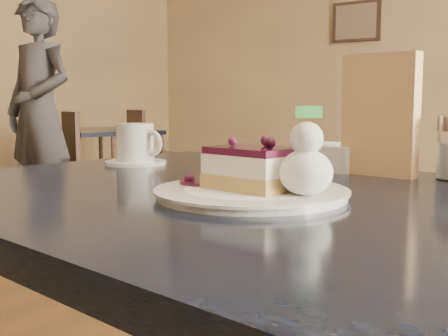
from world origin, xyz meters
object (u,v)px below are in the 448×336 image
Objects in this scene: cheesecake_slice at (251,169)px; main_table at (272,245)px; dessert_plate at (251,193)px; bg_table_far_left at (108,199)px; patron at (39,112)px; coffee_set at (136,146)px.

main_table is at bearing 90.00° from cheesecake_slice.
bg_table_far_left is at bearing 138.96° from dessert_plate.
dessert_plate is at bearing -90.00° from main_table.
main_table is 0.83× the size of bg_table_far_left.
main_table is at bearing -16.06° from bg_table_far_left.
cheesecake_slice is 4.20m from bg_table_far_left.
cheesecake_slice is 3.61m from patron.
coffee_set is 3.74m from bg_table_far_left.
cheesecake_slice is 0.08× the size of patron.
dessert_plate reaches higher than bg_table_far_left.
dessert_plate is 2.04× the size of cheesecake_slice.
dessert_plate is at bearing -27.10° from coffee_set.
patron reaches higher than main_table.
cheesecake_slice is at bearing -16.66° from bg_table_far_left.
dessert_plate is 3.61m from patron.
cheesecake_slice is at bearing -153.43° from dessert_plate.
dessert_plate is 0.04m from cheesecake_slice.
bg_table_far_left is at bearing 147.43° from cheesecake_slice.
coffee_set reaches higher than dessert_plate.
dessert_plate is 1.93× the size of coffee_set.
dessert_plate is 4.20m from bg_table_far_left.
cheesecake_slice is 0.48m from coffee_set.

